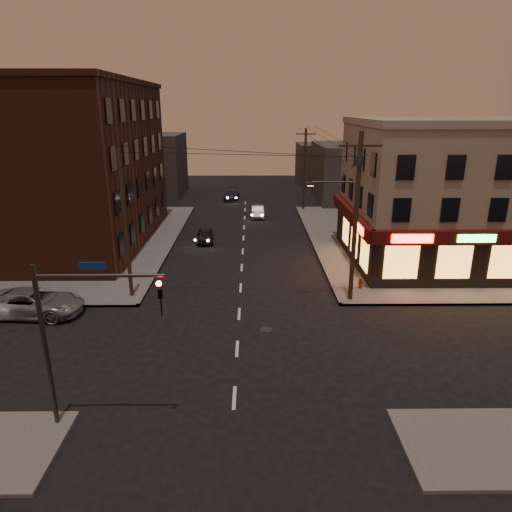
{
  "coord_description": "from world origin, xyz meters",
  "views": [
    {
      "loc": [
        0.72,
        -20.03,
        11.41
      ],
      "look_at": [
        0.99,
        5.0,
        3.2
      ],
      "focal_mm": 32.0,
      "sensor_mm": 36.0,
      "label": 1
    }
  ],
  "objects_px": {
    "suv_cross": "(34,303)",
    "sedan_far": "(232,195)",
    "sedan_near": "(205,235)",
    "sedan_mid": "(258,211)",
    "fire_hydrant": "(360,283)"
  },
  "relations": [
    {
      "from": "sedan_near",
      "to": "sedan_mid",
      "type": "relative_size",
      "value": 0.95
    },
    {
      "from": "sedan_mid",
      "to": "fire_hydrant",
      "type": "bearing_deg",
      "value": -75.77
    },
    {
      "from": "sedan_near",
      "to": "fire_hydrant",
      "type": "relative_size",
      "value": 5.33
    },
    {
      "from": "sedan_mid",
      "to": "sedan_far",
      "type": "relative_size",
      "value": 0.86
    },
    {
      "from": "suv_cross",
      "to": "sedan_mid",
      "type": "distance_m",
      "value": 27.69
    },
    {
      "from": "suv_cross",
      "to": "sedan_far",
      "type": "bearing_deg",
      "value": -12.23
    },
    {
      "from": "sedan_mid",
      "to": "fire_hydrant",
      "type": "height_order",
      "value": "sedan_mid"
    },
    {
      "from": "sedan_near",
      "to": "sedan_far",
      "type": "bearing_deg",
      "value": 80.97
    },
    {
      "from": "sedan_far",
      "to": "sedan_near",
      "type": "bearing_deg",
      "value": -91.14
    },
    {
      "from": "suv_cross",
      "to": "sedan_mid",
      "type": "height_order",
      "value": "suv_cross"
    },
    {
      "from": "sedan_mid",
      "to": "sedan_far",
      "type": "xyz_separation_m",
      "value": [
        -3.22,
        9.77,
        0.01
      ]
    },
    {
      "from": "suv_cross",
      "to": "sedan_far",
      "type": "relative_size",
      "value": 1.28
    },
    {
      "from": "sedan_near",
      "to": "suv_cross",
      "type": "bearing_deg",
      "value": -123.73
    },
    {
      "from": "suv_cross",
      "to": "sedan_near",
      "type": "height_order",
      "value": "suv_cross"
    },
    {
      "from": "sedan_far",
      "to": "suv_cross",
      "type": "bearing_deg",
      "value": -102.69
    }
  ]
}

